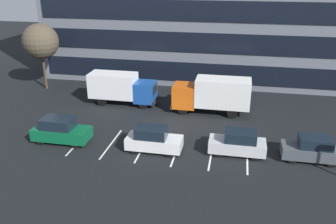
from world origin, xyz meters
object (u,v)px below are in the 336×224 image
(box_truck_orange, at_px, (213,94))
(bare_tree, at_px, (40,42))
(suv_charcoal, at_px, (312,149))
(box_truck_blue, at_px, (121,87))
(suv_forest, at_px, (61,130))
(suv_white, at_px, (153,140))
(suv_silver, at_px, (238,143))

(box_truck_orange, xyz_separation_m, bare_tree, (-20.52, 3.89, 3.69))
(suv_charcoal, xyz_separation_m, bare_tree, (-28.75, 12.06, 4.78))
(box_truck_blue, xyz_separation_m, suv_forest, (-2.19, -9.67, -0.85))
(box_truck_orange, xyz_separation_m, suv_charcoal, (8.23, -8.17, -1.09))
(suv_white, bearing_deg, box_truck_blue, 121.03)
(suv_forest, height_order, suv_white, suv_forest)
(suv_white, relative_size, bare_tree, 0.57)
(box_truck_blue, xyz_separation_m, suv_charcoal, (18.00, -8.82, -0.94))
(suv_white, bearing_deg, box_truck_orange, 66.42)
(suv_white, distance_m, bare_tree, 21.55)
(suv_silver, relative_size, bare_tree, 0.56)
(suv_forest, relative_size, suv_charcoal, 1.09)
(suv_silver, xyz_separation_m, bare_tree, (-23.22, 12.18, 4.76))
(suv_forest, xyz_separation_m, suv_silver, (14.66, 0.73, -0.07))
(box_truck_orange, relative_size, suv_forest, 1.64)
(box_truck_orange, height_order, suv_forest, box_truck_orange)
(suv_silver, xyz_separation_m, suv_white, (-6.64, -0.75, 0.01))
(bare_tree, bearing_deg, box_truck_blue, -16.78)
(suv_forest, xyz_separation_m, suv_charcoal, (20.19, 0.85, -0.09))
(box_truck_blue, xyz_separation_m, suv_white, (5.83, -9.69, -0.91))
(box_truck_blue, distance_m, box_truck_orange, 9.80)
(box_truck_blue, xyz_separation_m, suv_silver, (12.47, -8.94, -0.92))
(suv_forest, height_order, suv_charcoal, suv_forest)
(suv_white, xyz_separation_m, bare_tree, (-16.57, 12.93, 4.75))
(suv_charcoal, height_order, suv_silver, suv_silver)
(box_truck_blue, bearing_deg, suv_silver, -35.63)
(box_truck_blue, bearing_deg, bare_tree, 163.22)
(bare_tree, bearing_deg, suv_white, -37.96)
(box_truck_blue, relative_size, suv_forest, 1.52)
(suv_forest, xyz_separation_m, bare_tree, (-8.55, 12.91, 4.69))
(box_truck_orange, height_order, suv_silver, box_truck_orange)
(box_truck_blue, xyz_separation_m, box_truck_orange, (9.77, -0.65, 0.15))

